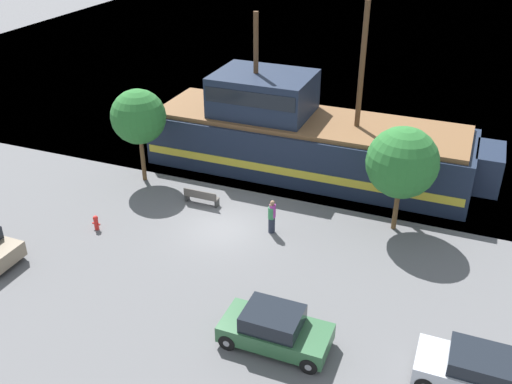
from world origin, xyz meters
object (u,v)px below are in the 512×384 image
Objects in this scene: pirate_ship at (303,138)px; fire_hydrant at (96,222)px; moored_boat_dockside at (242,104)px; pedestrian_walking_far at (272,216)px; parked_car_curb_front at (275,329)px; parked_car_curb_rear at (490,374)px; bench_promenade_east at (201,197)px; pedestrian_walking_near at (271,218)px.

pirate_ship is 12.55m from fire_hydrant.
pedestrian_walking_far is at bearing -61.88° from moored_boat_dockside.
pirate_ship is 14.71m from parked_car_curb_front.
parked_car_curb_rear is at bearing -49.61° from moored_boat_dockside.
moored_boat_dockside is 1.66× the size of parked_car_curb_front.
bench_promenade_east reaches higher than fire_hydrant.
pedestrian_walking_near is 0.92× the size of pedestrian_walking_far.
moored_boat_dockside is at bearing 118.12° from pedestrian_walking_far.
fire_hydrant is (-0.38, -17.37, -0.25)m from moored_boat_dockside.
moored_boat_dockside is 13.65m from bench_promenade_east.
pedestrian_walking_far is (0.74, -7.09, -1.14)m from pirate_ship.
fire_hydrant is 0.41× the size of bench_promenade_east.
pirate_ship is at bearing 128.56° from parked_car_curb_rear.
bench_promenade_east is 4.55m from pedestrian_walking_near.
bench_promenade_east is at bearing 165.35° from pedestrian_walking_far.
pedestrian_walking_near is (8.03, 2.93, 0.40)m from fire_hydrant.
pedestrian_walking_near is at bearing -84.36° from pirate_ship.
bench_promenade_east is 1.17× the size of pedestrian_walking_near.
parked_car_curb_front is 2.50× the size of pedestrian_walking_near.
bench_promenade_east is at bearing -121.80° from pirate_ship.
pedestrian_walking_near is at bearing 147.42° from parked_car_curb_rear.
fire_hydrant is 8.62m from pedestrian_walking_far.
pedestrian_walking_far is (-2.75, 7.14, 0.15)m from parked_car_curb_front.
pirate_ship is 7.26m from pedestrian_walking_near.
pedestrian_walking_near reaches higher than parked_car_curb_rear.
moored_boat_dockside is at bearing 115.87° from parked_car_curb_front.
pedestrian_walking_far is (4.42, -1.16, 0.45)m from bench_promenade_east.
bench_promenade_east is at bearing 130.82° from parked_car_curb_front.
parked_car_curb_rear is at bearing -51.44° from pirate_ship.
parked_car_curb_rear reaches higher than bench_promenade_east.
pedestrian_walking_far is (-10.10, 6.52, 0.17)m from parked_car_curb_rear.
pirate_ship is 7.21m from pedestrian_walking_far.
pirate_ship reaches higher than moored_boat_dockside.
pirate_ship is at bearing 58.20° from bench_promenade_east.
parked_car_curb_rear is 3.04× the size of pedestrian_walking_near.
pirate_ship is 2.95× the size of moored_boat_dockside.
parked_car_curb_rear is at bearing -32.84° from pedestrian_walking_far.
parked_car_curb_front is 2.13× the size of bench_promenade_east.
bench_promenade_east is 4.59m from pedestrian_walking_far.
fire_hydrant is 8.56m from pedestrian_walking_near.
pirate_ship reaches higher than parked_car_curb_front.
pirate_ship is at bearing 53.91° from fire_hydrant.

